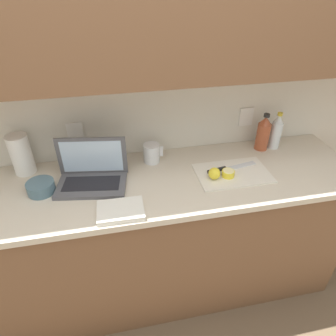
{
  "coord_description": "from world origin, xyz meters",
  "views": [
    {
      "loc": [
        -0.12,
        -1.31,
        1.89
      ],
      "look_at": [
        0.15,
        -0.01,
        1.0
      ],
      "focal_mm": 32.0,
      "sensor_mm": 36.0,
      "label": 1
    }
  ],
  "objects_px": {
    "lemon_half_cut": "(228,173)",
    "paper_towel_roll": "(21,154)",
    "bottle_green_soda": "(263,133)",
    "lemon_whole_beside": "(214,173)",
    "bowl_white": "(41,187)",
    "cutting_board": "(233,173)",
    "bottle_oil_tall": "(276,132)",
    "knife": "(224,169)",
    "measuring_cup": "(152,153)",
    "laptop": "(92,173)"
  },
  "relations": [
    {
      "from": "lemon_half_cut",
      "to": "paper_towel_roll",
      "type": "height_order",
      "value": "paper_towel_roll"
    },
    {
      "from": "lemon_half_cut",
      "to": "bottle_green_soda",
      "type": "xyz_separation_m",
      "value": [
        0.32,
        0.26,
        0.08
      ]
    },
    {
      "from": "bottle_green_soda",
      "to": "lemon_whole_beside",
      "type": "bearing_deg",
      "value": -147.05
    },
    {
      "from": "lemon_whole_beside",
      "to": "bowl_white",
      "type": "xyz_separation_m",
      "value": [
        -0.91,
        0.08,
        -0.01
      ]
    },
    {
      "from": "cutting_board",
      "to": "bottle_oil_tall",
      "type": "bearing_deg",
      "value": 31.93
    },
    {
      "from": "cutting_board",
      "to": "knife",
      "type": "bearing_deg",
      "value": 142.21
    },
    {
      "from": "measuring_cup",
      "to": "lemon_whole_beside",
      "type": "bearing_deg",
      "value": -40.03
    },
    {
      "from": "bottle_oil_tall",
      "to": "bowl_white",
      "type": "bearing_deg",
      "value": -172.52
    },
    {
      "from": "bowl_white",
      "to": "paper_towel_roll",
      "type": "height_order",
      "value": "paper_towel_roll"
    },
    {
      "from": "laptop",
      "to": "bowl_white",
      "type": "xyz_separation_m",
      "value": [
        -0.26,
        -0.04,
        -0.03
      ]
    },
    {
      "from": "bowl_white",
      "to": "paper_towel_roll",
      "type": "bearing_deg",
      "value": 118.08
    },
    {
      "from": "cutting_board",
      "to": "measuring_cup",
      "type": "distance_m",
      "value": 0.48
    },
    {
      "from": "cutting_board",
      "to": "paper_towel_roll",
      "type": "bearing_deg",
      "value": 167.34
    },
    {
      "from": "knife",
      "to": "lemon_half_cut",
      "type": "height_order",
      "value": "lemon_half_cut"
    },
    {
      "from": "lemon_half_cut",
      "to": "lemon_whole_beside",
      "type": "relative_size",
      "value": 1.06
    },
    {
      "from": "laptop",
      "to": "lemon_whole_beside",
      "type": "bearing_deg",
      "value": -0.87
    },
    {
      "from": "cutting_board",
      "to": "lemon_whole_beside",
      "type": "xyz_separation_m",
      "value": [
        -0.12,
        -0.03,
        0.04
      ]
    },
    {
      "from": "measuring_cup",
      "to": "lemon_half_cut",
      "type": "bearing_deg",
      "value": -32.88
    },
    {
      "from": "lemon_half_cut",
      "to": "bottle_green_soda",
      "type": "height_order",
      "value": "bottle_green_soda"
    },
    {
      "from": "bottle_green_soda",
      "to": "measuring_cup",
      "type": "bearing_deg",
      "value": -179.36
    },
    {
      "from": "lemon_half_cut",
      "to": "bottle_oil_tall",
      "type": "distance_m",
      "value": 0.49
    },
    {
      "from": "knife",
      "to": "bottle_green_soda",
      "type": "height_order",
      "value": "bottle_green_soda"
    },
    {
      "from": "cutting_board",
      "to": "knife",
      "type": "distance_m",
      "value": 0.05
    },
    {
      "from": "bottle_green_soda",
      "to": "bowl_white",
      "type": "height_order",
      "value": "bottle_green_soda"
    },
    {
      "from": "bottle_green_soda",
      "to": "cutting_board",
      "type": "bearing_deg",
      "value": -140.75
    },
    {
      "from": "paper_towel_roll",
      "to": "lemon_whole_beside",
      "type": "bearing_deg",
      "value": -15.79
    },
    {
      "from": "measuring_cup",
      "to": "paper_towel_roll",
      "type": "relative_size",
      "value": 0.51
    },
    {
      "from": "lemon_whole_beside",
      "to": "bottle_oil_tall",
      "type": "distance_m",
      "value": 0.56
    },
    {
      "from": "bottle_oil_tall",
      "to": "lemon_half_cut",
      "type": "bearing_deg",
      "value": -147.87
    },
    {
      "from": "laptop",
      "to": "lemon_whole_beside",
      "type": "relative_size",
      "value": 6.01
    },
    {
      "from": "laptop",
      "to": "bottle_oil_tall",
      "type": "relative_size",
      "value": 1.65
    },
    {
      "from": "knife",
      "to": "measuring_cup",
      "type": "height_order",
      "value": "measuring_cup"
    },
    {
      "from": "knife",
      "to": "bowl_white",
      "type": "height_order",
      "value": "bowl_white"
    },
    {
      "from": "knife",
      "to": "bottle_oil_tall",
      "type": "xyz_separation_m",
      "value": [
        0.41,
        0.2,
        0.09
      ]
    },
    {
      "from": "lemon_whole_beside",
      "to": "paper_towel_roll",
      "type": "height_order",
      "value": "paper_towel_roll"
    },
    {
      "from": "lemon_whole_beside",
      "to": "bowl_white",
      "type": "relative_size",
      "value": 0.47
    },
    {
      "from": "paper_towel_roll",
      "to": "bottle_green_soda",
      "type": "bearing_deg",
      "value": -1.07
    },
    {
      "from": "laptop",
      "to": "lemon_half_cut",
      "type": "distance_m",
      "value": 0.74
    },
    {
      "from": "knife",
      "to": "measuring_cup",
      "type": "xyz_separation_m",
      "value": [
        -0.38,
        0.19,
        0.04
      ]
    },
    {
      "from": "lemon_whole_beside",
      "to": "paper_towel_roll",
      "type": "xyz_separation_m",
      "value": [
        -1.02,
        0.29,
        0.07
      ]
    },
    {
      "from": "bottle_oil_tall",
      "to": "bottle_green_soda",
      "type": "bearing_deg",
      "value": 180.0
    },
    {
      "from": "bottle_green_soda",
      "to": "bowl_white",
      "type": "bearing_deg",
      "value": -172.03
    },
    {
      "from": "measuring_cup",
      "to": "bowl_white",
      "type": "distance_m",
      "value": 0.63
    },
    {
      "from": "knife",
      "to": "lemon_half_cut",
      "type": "relative_size",
      "value": 4.48
    },
    {
      "from": "knife",
      "to": "bowl_white",
      "type": "relative_size",
      "value": 2.22
    },
    {
      "from": "lemon_whole_beside",
      "to": "measuring_cup",
      "type": "height_order",
      "value": "measuring_cup"
    },
    {
      "from": "knife",
      "to": "bottle_oil_tall",
      "type": "bearing_deg",
      "value": 15.34
    },
    {
      "from": "cutting_board",
      "to": "bowl_white",
      "type": "distance_m",
      "value": 1.03
    },
    {
      "from": "laptop",
      "to": "bowl_white",
      "type": "distance_m",
      "value": 0.26
    },
    {
      "from": "measuring_cup",
      "to": "paper_towel_roll",
      "type": "xyz_separation_m",
      "value": [
        -0.72,
        0.03,
        0.06
      ]
    }
  ]
}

